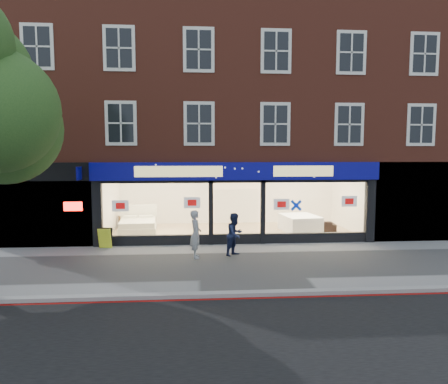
{
  "coord_description": "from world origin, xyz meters",
  "views": [
    {
      "loc": [
        -1.68,
        -12.75,
        3.63
      ],
      "look_at": [
        -0.56,
        2.5,
        2.16
      ],
      "focal_mm": 32.0,
      "sensor_mm": 36.0,
      "label": 1
    }
  ],
  "objects": [
    {
      "name": "pedestrian_grey",
      "position": [
        -1.67,
        1.02,
        0.84
      ],
      "size": [
        0.45,
        0.64,
        1.68
      ],
      "primitive_type": "imported",
      "rotation": [
        0.0,
        0.0,
        1.66
      ],
      "color": "#9C9EA4",
      "rests_on": "ground"
    },
    {
      "name": "pedestrian_blue",
      "position": [
        -0.27,
        1.21,
        0.77
      ],
      "size": [
        0.93,
        0.94,
        1.53
      ],
      "primitive_type": "imported",
      "rotation": [
        0.0,
        0.0,
        0.83
      ],
      "color": "#171E40",
      "rests_on": "ground"
    },
    {
      "name": "bedside_table",
      "position": [
        -5.1,
        6.5,
        0.38
      ],
      "size": [
        0.57,
        0.57,
        0.55
      ],
      "primitive_type": "cube",
      "rotation": [
        0.0,
        0.0,
        0.34
      ],
      "color": "brown",
      "rests_on": "showroom_floor"
    },
    {
      "name": "display_bed",
      "position": [
        -4.27,
        5.3,
        0.42
      ],
      "size": [
        1.8,
        2.13,
        1.13
      ],
      "rotation": [
        0.0,
        0.0,
        0.08
      ],
      "color": "white",
      "rests_on": "showroom_floor"
    },
    {
      "name": "a_board",
      "position": [
        -5.15,
        2.7,
        0.39
      ],
      "size": [
        0.55,
        0.4,
        0.78
      ],
      "primitive_type": "cube",
      "rotation": [
        0.0,
        0.0,
        -0.16
      ],
      "color": "yellow",
      "rests_on": "ground"
    },
    {
      "name": "building",
      "position": [
        -0.02,
        6.93,
        6.67
      ],
      "size": [
        19.0,
        8.26,
        10.3
      ],
      "color": "brown",
      "rests_on": "ground"
    },
    {
      "name": "mattress_stack",
      "position": [
        3.1,
        4.97,
        0.47
      ],
      "size": [
        1.72,
        2.04,
        0.73
      ],
      "rotation": [
        0.0,
        0.0,
        0.15
      ],
      "color": "white",
      "rests_on": "showroom_floor"
    },
    {
      "name": "ground",
      "position": [
        0.0,
        0.0,
        0.0
      ],
      "size": [
        120.0,
        120.0,
        0.0
      ],
      "primitive_type": "plane",
      "color": "gray",
      "rests_on": "ground"
    },
    {
      "name": "sofa",
      "position": [
        3.83,
        4.86,
        0.35
      ],
      "size": [
        1.76,
        0.82,
        0.5
      ],
      "primitive_type": "imported",
      "rotation": [
        0.0,
        0.0,
        3.05
      ],
      "color": "black",
      "rests_on": "showroom_floor"
    },
    {
      "name": "showroom_floor",
      "position": [
        0.0,
        5.25,
        0.05
      ],
      "size": [
        11.0,
        4.5,
        0.1
      ],
      "primitive_type": "cube",
      "color": "tan",
      "rests_on": "ground"
    },
    {
      "name": "kerb_stone",
      "position": [
        0.0,
        -2.9,
        0.06
      ],
      "size": [
        60.0,
        0.25,
        0.12
      ],
      "primitive_type": "cube",
      "color": "gray",
      "rests_on": "ground"
    },
    {
      "name": "kerb_line",
      "position": [
        0.0,
        -3.1,
        0.01
      ],
      "size": [
        60.0,
        0.1,
        0.01
      ],
      "primitive_type": "cube",
      "color": "#8C0A07",
      "rests_on": "ground"
    }
  ]
}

